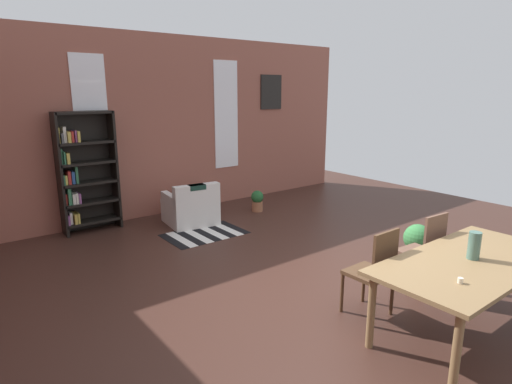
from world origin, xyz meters
TOP-DOWN VIEW (x-y plane):
  - ground_plane at (0.00, 0.00)m, footprint 11.17×11.17m
  - back_wall_brick at (0.00, 4.36)m, footprint 8.58×0.12m
  - window_pane_0 at (-1.33, 4.29)m, footprint 0.55×0.02m
  - window_pane_1 at (1.33, 4.29)m, footprint 0.55×0.02m
  - dining_table at (0.35, -1.22)m, footprint 2.06×0.98m
  - vase_on_table at (0.39, -1.22)m, footprint 0.11×0.11m
  - tealight_candle_0 at (-0.21, -1.41)m, footprint 0.04×0.04m
  - dining_chair_far_left at (-0.11, -0.50)m, footprint 0.40×0.40m
  - dining_chair_far_right at (0.81, -0.50)m, footprint 0.43×0.43m
  - bookshelf_tall at (-1.58, 4.11)m, footprint 0.91×0.31m
  - armchair_white at (-0.04, 3.40)m, footprint 0.89×0.89m
  - potted_plant_by_shelf at (1.56, 0.03)m, footprint 0.38×0.38m
  - potted_plant_corner at (1.36, 3.30)m, footprint 0.24×0.24m
  - striped_rug at (-0.15, 2.77)m, footprint 1.28×0.83m
  - framed_picture at (2.50, 4.28)m, footprint 0.56×0.03m

SIDE VIEW (x-z plane):
  - ground_plane at x=0.00m, z-range 0.00..0.00m
  - striped_rug at x=-0.15m, z-range 0.00..0.01m
  - potted_plant_corner at x=1.36m, z-range 0.01..0.42m
  - armchair_white at x=-0.04m, z-range -0.10..0.65m
  - potted_plant_by_shelf at x=1.56m, z-range 0.03..0.55m
  - dining_chair_far_left at x=-0.11m, z-range 0.04..0.99m
  - dining_chair_far_right at x=0.81m, z-range 0.04..0.99m
  - dining_table at x=0.35m, z-range 0.30..1.04m
  - tealight_candle_0 at x=-0.21m, z-range 0.74..0.79m
  - vase_on_table at x=0.39m, z-range 0.74..1.00m
  - bookshelf_tall at x=-1.58m, z-range 0.01..1.97m
  - back_wall_brick at x=0.00m, z-range 0.00..3.26m
  - window_pane_0 at x=-1.33m, z-range 0.73..2.85m
  - window_pane_1 at x=1.33m, z-range 0.73..2.85m
  - framed_picture at x=2.50m, z-range 1.88..2.60m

